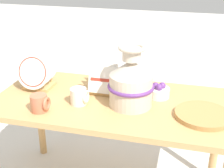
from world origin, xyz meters
The scene contains 8 objects.
display_table centered at (0.00, 0.00, 0.64)m, with size 1.46×0.73×0.73m.
ceramic_vase centered at (0.12, -0.03, 0.88)m, with size 0.28×0.28×0.37m.
dish_rack_round_plates centered at (-0.53, 0.06, 0.83)m, with size 0.23×0.20×0.25m.
dish_rack_square_plates centered at (-0.08, 0.11, 0.79)m, with size 0.19×0.18×0.19m.
wicker_charger_stack centered at (0.54, -0.08, 0.74)m, with size 0.31×0.31×0.03m.
mug_cream_glaze centered at (-0.18, -0.10, 0.78)m, with size 0.11×0.10×0.10m.
mug_terracotta_glaze centered at (-0.37, -0.24, 0.78)m, with size 0.11×0.10×0.10m.
fruit_bowl centered at (0.27, 0.12, 0.77)m, with size 0.14×0.14×0.10m.
Camera 1 is at (0.43, -1.67, 1.60)m, focal length 50.00 mm.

